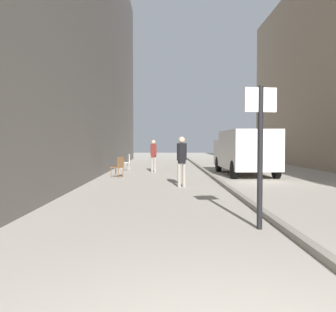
# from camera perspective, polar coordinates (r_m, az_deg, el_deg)

# --- Properties ---
(ground_plane) EXTENTS (80.00, 80.00, 0.00)m
(ground_plane) POSITION_cam_1_polar(r_m,az_deg,el_deg) (14.27, 1.77, -4.17)
(ground_plane) COLOR #A8A093
(building_facade_left) EXTENTS (3.10, 40.00, 13.95)m
(building_facade_left) POSITION_cam_1_polar(r_m,az_deg,el_deg) (15.84, -18.70, 22.00)
(building_facade_left) COLOR slate
(building_facade_left) RESTS_ON ground_plane
(kerb_strip) EXTENTS (0.16, 40.00, 0.12)m
(kerb_strip) POSITION_cam_1_polar(r_m,az_deg,el_deg) (14.41, 8.07, -3.89)
(kerb_strip) COLOR gray
(kerb_strip) RESTS_ON ground_plane
(pedestrian_main_foreground) EXTENTS (0.35, 0.24, 1.78)m
(pedestrian_main_foreground) POSITION_cam_1_polar(r_m,az_deg,el_deg) (12.57, 2.22, -0.32)
(pedestrian_main_foreground) COLOR gray
(pedestrian_main_foreground) RESTS_ON ground_plane
(pedestrian_mid_block) EXTENTS (0.32, 0.26, 1.71)m
(pedestrian_mid_block) POSITION_cam_1_polar(r_m,az_deg,el_deg) (18.79, -2.33, 0.38)
(pedestrian_mid_block) COLOR gray
(pedestrian_mid_block) RESTS_ON ground_plane
(delivery_van) EXTENTS (2.22, 5.49, 2.14)m
(delivery_van) POSITION_cam_1_polar(r_m,az_deg,el_deg) (17.71, 12.17, 0.81)
(delivery_van) COLOR silver
(delivery_van) RESTS_ON ground_plane
(street_sign_post) EXTENTS (0.60, 0.12, 2.60)m
(street_sign_post) POSITION_cam_1_polar(r_m,az_deg,el_deg) (6.65, 14.55, 1.80)
(street_sign_post) COLOR black
(street_sign_post) RESTS_ON ground_plane
(cafe_chair_near_window) EXTENTS (0.55, 0.55, 0.94)m
(cafe_chair_near_window) POSITION_cam_1_polar(r_m,az_deg,el_deg) (19.70, -6.64, -0.83)
(cafe_chair_near_window) COLOR #B7B2A8
(cafe_chair_near_window) RESTS_ON ground_plane
(cafe_chair_by_doorway) EXTENTS (0.59, 0.59, 0.94)m
(cafe_chair_by_doorway) POSITION_cam_1_polar(r_m,az_deg,el_deg) (16.00, -7.92, -1.53)
(cafe_chair_by_doorway) COLOR brown
(cafe_chair_by_doorway) RESTS_ON ground_plane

